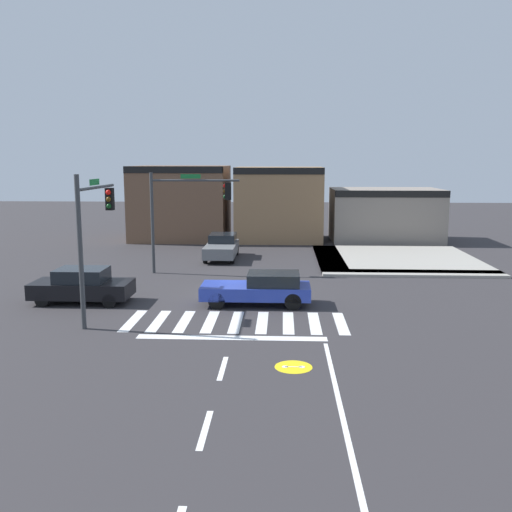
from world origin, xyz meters
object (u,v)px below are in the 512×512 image
car_blue (260,288)px  car_black (82,286)px  traffic_signal_northwest (186,204)px  car_gray (222,247)px  traffic_signal_southwest (94,221)px

car_blue → car_black: bearing=-0.1°
traffic_signal_northwest → car_black: size_ratio=1.29×
car_black → car_gray: bearing=-113.1°
traffic_signal_northwest → car_blue: size_ratio=1.18×
car_black → car_blue: (7.92, -0.02, -0.03)m
traffic_signal_southwest → car_gray: size_ratio=1.23×
traffic_signal_southwest → car_gray: 14.75m
traffic_signal_southwest → traffic_signal_northwest: (2.09, 9.07, -0.01)m
car_blue → car_gray: car_gray is taller
traffic_signal_southwest → traffic_signal_northwest: traffic_signal_southwest is taller
car_black → traffic_signal_southwest: bearing=122.2°
traffic_signal_northwest → car_black: traffic_signal_northwest is taller
traffic_signal_southwest → car_blue: (6.47, 2.27, -3.14)m
car_black → car_blue: 7.92m
car_black → car_gray: car_black is taller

